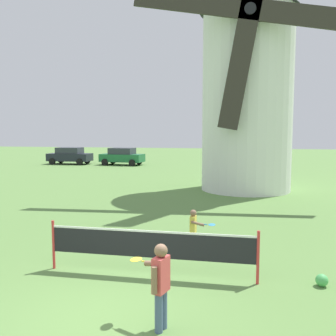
{
  "coord_description": "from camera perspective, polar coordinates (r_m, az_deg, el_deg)",
  "views": [
    {
      "loc": [
        2.09,
        -5.63,
        3.08
      ],
      "look_at": [
        0.3,
        3.67,
        2.12
      ],
      "focal_mm": 38.9,
      "sensor_mm": 36.0,
      "label": 1
    }
  ],
  "objects": [
    {
      "name": "ground_plane",
      "position": [
        6.75,
        -9.05,
        -21.44
      ],
      "size": [
        120.0,
        120.0,
        0.0
      ],
      "primitive_type": "plane",
      "color": "#5B8442"
    },
    {
      "name": "windmill",
      "position": [
        19.65,
        12.35,
        14.15
      ],
      "size": [
        10.48,
        5.32,
        13.59
      ],
      "color": "white",
      "rests_on": "ground_plane"
    },
    {
      "name": "tennis_net",
      "position": [
        7.89,
        -2.81,
        -11.92
      ],
      "size": [
        4.52,
        0.06,
        1.1
      ],
      "color": "red",
      "rests_on": "ground_plane"
    },
    {
      "name": "player_near",
      "position": [
        5.86,
        -1.29,
        -17.36
      ],
      "size": [
        0.74,
        0.71,
        1.38
      ],
      "color": "slate",
      "rests_on": "ground_plane"
    },
    {
      "name": "player_far",
      "position": [
        9.4,
        4.12,
        -9.37
      ],
      "size": [
        0.67,
        0.51,
        1.1
      ],
      "color": "#9E937F",
      "rests_on": "ground_plane"
    },
    {
      "name": "stray_ball",
      "position": [
        8.18,
        22.96,
        -15.88
      ],
      "size": [
        0.25,
        0.25,
        0.25
      ],
      "primitive_type": "sphere",
      "color": "#4CB259",
      "rests_on": "ground_plane"
    },
    {
      "name": "parked_car_black",
      "position": [
        35.34,
        -15.13,
        1.91
      ],
      "size": [
        3.99,
        1.88,
        1.56
      ],
      "color": "#1E232D",
      "rests_on": "ground_plane"
    },
    {
      "name": "parked_car_green",
      "position": [
        33.49,
        -7.21,
        1.86
      ],
      "size": [
        4.05,
        2.19,
        1.56
      ],
      "color": "#1E6638",
      "rests_on": "ground_plane"
    }
  ]
}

